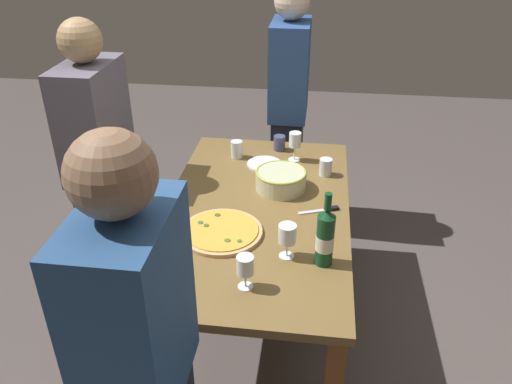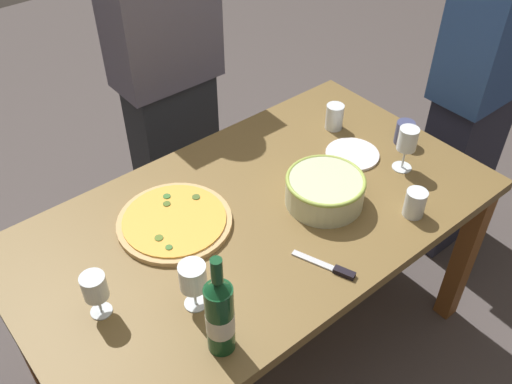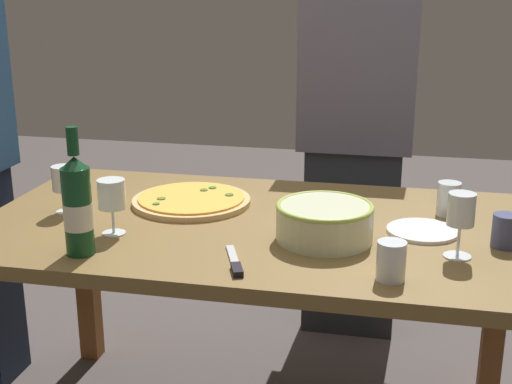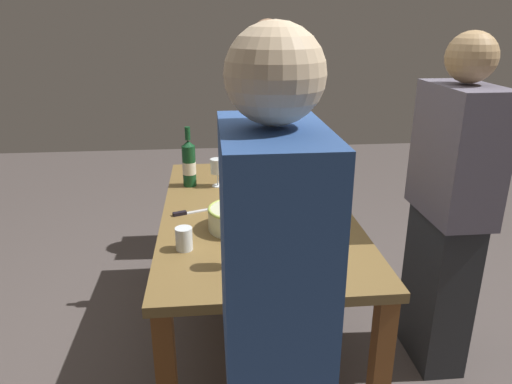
# 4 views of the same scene
# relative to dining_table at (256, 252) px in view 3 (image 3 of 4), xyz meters

# --- Properties ---
(dining_table) EXTENTS (1.60, 0.90, 0.75)m
(dining_table) POSITION_rel_dining_table_xyz_m (0.00, 0.00, 0.00)
(dining_table) COLOR brown
(dining_table) RESTS_ON ground
(pizza) EXTENTS (0.37, 0.37, 0.03)m
(pizza) POSITION_rel_dining_table_xyz_m (-0.23, 0.13, 0.10)
(pizza) COLOR tan
(pizza) RESTS_ON dining_table
(serving_bowl) EXTENTS (0.26, 0.26, 0.10)m
(serving_bowl) POSITION_rel_dining_table_xyz_m (0.21, -0.10, 0.15)
(serving_bowl) COLOR beige
(serving_bowl) RESTS_ON dining_table
(wine_bottle) EXTENTS (0.07, 0.07, 0.33)m
(wine_bottle) POSITION_rel_dining_table_xyz_m (-0.39, -0.33, 0.22)
(wine_bottle) COLOR #124322
(wine_bottle) RESTS_ON dining_table
(wine_glass_near_pizza) EXTENTS (0.08, 0.08, 0.16)m
(wine_glass_near_pizza) POSITION_rel_dining_table_xyz_m (-0.36, -0.18, 0.20)
(wine_glass_near_pizza) COLOR white
(wine_glass_near_pizza) RESTS_ON dining_table
(wine_glass_by_bottle) EXTENTS (0.07, 0.07, 0.14)m
(wine_glass_by_bottle) POSITION_rel_dining_table_xyz_m (-0.58, -0.03, 0.19)
(wine_glass_by_bottle) COLOR white
(wine_glass_by_bottle) RESTS_ON dining_table
(wine_glass_far_left) EXTENTS (0.07, 0.07, 0.17)m
(wine_glass_far_left) POSITION_rel_dining_table_xyz_m (0.56, -0.15, 0.21)
(wine_glass_far_left) COLOR white
(wine_glass_far_left) RESTS_ON dining_table
(cup_amber) EXTENTS (0.07, 0.07, 0.09)m
(cup_amber) POSITION_rel_dining_table_xyz_m (0.39, -0.33, 0.14)
(cup_amber) COLOR white
(cup_amber) RESTS_ON dining_table
(cup_ceramic) EXTENTS (0.07, 0.07, 0.09)m
(cup_ceramic) POSITION_rel_dining_table_xyz_m (0.68, -0.05, 0.14)
(cup_ceramic) COLOR #41466E
(cup_ceramic) RESTS_ON dining_table
(cup_spare) EXTENTS (0.07, 0.07, 0.10)m
(cup_spare) POSITION_rel_dining_table_xyz_m (0.55, 0.18, 0.14)
(cup_spare) COLOR white
(cup_spare) RESTS_ON dining_table
(side_plate) EXTENTS (0.20, 0.20, 0.01)m
(side_plate) POSITION_rel_dining_table_xyz_m (0.47, 0.01, 0.10)
(side_plate) COLOR white
(side_plate) RESTS_ON dining_table
(pizza_knife) EXTENTS (0.09, 0.20, 0.02)m
(pizza_knife) POSITION_rel_dining_table_xyz_m (0.02, -0.33, 0.10)
(pizza_knife) COLOR silver
(pizza_knife) RESTS_ON dining_table
(person_host) EXTENTS (0.44, 0.24, 1.58)m
(person_host) POSITION_rel_dining_table_xyz_m (0.22, 0.87, 0.14)
(person_host) COLOR #292C30
(person_host) RESTS_ON ground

